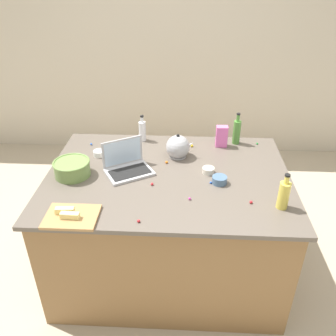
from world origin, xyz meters
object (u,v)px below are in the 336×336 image
laptop (127,165)px  ramekin_wide (99,153)px  kettle (178,147)px  mixing_bowl_large (72,168)px  cutting_board (72,217)px  bottle_olive (237,131)px  butter_stick_right (65,210)px  bottle_oil (284,195)px  ramekin_small (208,170)px  butter_stick_left (70,215)px  ramekin_medium (219,180)px  bottle_vinegar (142,130)px  candy_bag (222,136)px

laptop → ramekin_wide: 0.33m
laptop → kettle: laptop is taller
mixing_bowl_large → kettle: kettle is taller
kettle → cutting_board: 0.98m
bottle_olive → butter_stick_right: bearing=-137.9°
bottle_oil → bottle_olive: bearing=102.2°
butter_stick_right → ramekin_small: butter_stick_right is taller
cutting_board → bottle_olive: bearing=43.9°
laptop → butter_stick_right: size_ratio=3.45×
butter_stick_left → ramekin_medium: bearing=26.4°
butter_stick_left → ramekin_small: butter_stick_left is taller
bottle_olive → ramekin_small: 0.54m
bottle_vinegar → bottle_olive: 0.76m
candy_bag → ramekin_medium: bearing=-95.4°
ramekin_small → ramekin_medium: bearing=-61.3°
ramekin_small → ramekin_medium: ramekin_medium is taller
mixing_bowl_large → butter_stick_right: 0.45m
bottle_vinegar → laptop: bearing=-96.1°
mixing_bowl_large → ramekin_wide: 0.31m
ramekin_wide → ramekin_small: bearing=-14.3°
bottle_oil → candy_bag: bearing=111.1°
bottle_oil → ramekin_wide: (-1.25, 0.58, -0.07)m
bottle_olive → ramekin_medium: 0.63m
cutting_board → butter_stick_left: 0.04m
candy_bag → bottle_oil: bearing=-68.9°
bottle_vinegar → ramekin_medium: bottle_vinegar is taller
butter_stick_right → ramekin_wide: 0.73m
bottle_oil → mixing_bowl_large: bearing=167.8°
bottle_vinegar → mixing_bowl_large: bearing=-126.6°
cutting_board → ramekin_wide: bearing=90.2°
ramekin_small → ramekin_medium: 0.14m
bottle_vinegar → cutting_board: bearing=-106.1°
bottle_oil → butter_stick_left: bottle_oil is taller
laptop → butter_stick_left: 0.61m
mixing_bowl_large → bottle_oil: size_ratio=1.08×
butter_stick_right → ramekin_medium: bearing=23.0°
mixing_bowl_large → ramekin_small: bearing=4.7°
butter_stick_right → candy_bag: size_ratio=0.65×
ramekin_wide → cutting_board: bearing=-89.8°
bottle_vinegar → kettle: (0.30, -0.26, -0.01)m
kettle → laptop: bearing=-146.6°
bottle_olive → butter_stick_right: 1.49m
bottle_olive → laptop: bearing=-149.5°
bottle_oil → ramekin_small: bottle_oil is taller
bottle_oil → ramekin_small: size_ratio=2.80×
ramekin_wide → candy_bag: (0.94, 0.21, 0.06)m
butter_stick_right → ramekin_wide: size_ratio=1.28×
cutting_board → butter_stick_right: 0.06m
ramekin_medium → ramekin_wide: ramekin_medium is taller
cutting_board → candy_bag: bearing=45.8°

